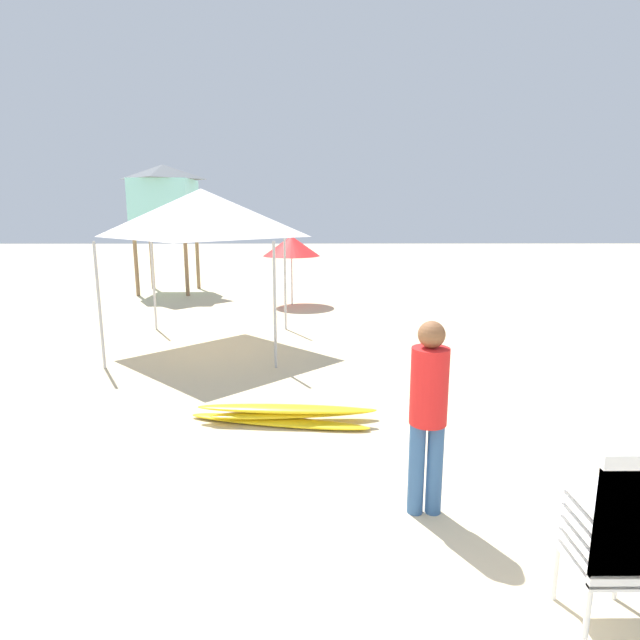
% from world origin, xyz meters
% --- Properties ---
extents(stacked_plastic_chairs, '(0.48, 0.48, 1.29)m').
position_xyz_m(stacked_plastic_chairs, '(2.25, 0.11, 0.74)').
color(stacked_plastic_chairs, white).
rests_on(stacked_plastic_chairs, ground).
extents(surfboard_pile, '(2.42, 0.72, 0.24)m').
position_xyz_m(surfboard_pile, '(0.02, 3.44, 0.12)').
color(surfboard_pile, yellow).
rests_on(surfboard_pile, ground).
extents(lifeguard_near_left, '(0.32, 0.32, 1.74)m').
position_xyz_m(lifeguard_near_left, '(1.36, 1.47, 1.00)').
color(lifeguard_near_left, '#33598C').
rests_on(lifeguard_near_left, ground).
extents(popup_canopy, '(2.97, 2.97, 3.03)m').
position_xyz_m(popup_canopy, '(-1.74, 7.29, 2.58)').
color(popup_canopy, '#B2B2B7').
rests_on(popup_canopy, ground).
extents(lifeguard_tower, '(1.98, 1.98, 4.05)m').
position_xyz_m(lifeguard_tower, '(-4.42, 14.28, 2.94)').
color(lifeguard_tower, olive).
rests_on(lifeguard_tower, ground).
extents(beach_umbrella_left, '(1.61, 1.61, 1.94)m').
position_xyz_m(beach_umbrella_left, '(-0.29, 11.98, 1.66)').
color(beach_umbrella_left, beige).
rests_on(beach_umbrella_left, ground).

